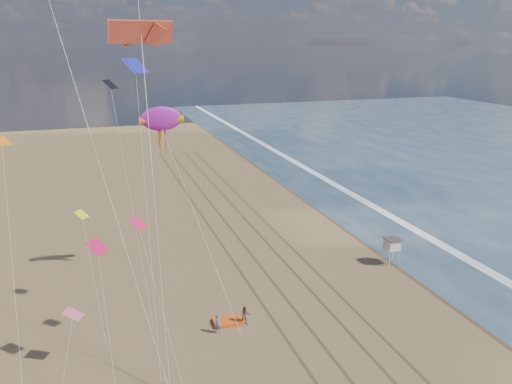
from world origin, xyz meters
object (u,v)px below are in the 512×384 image
Objects in this scene: show_kite at (161,119)px; kite_flyer_b at (245,315)px; lifeguard_stand at (392,244)px; grounded_kite at (228,321)px; kite_flyer_a at (218,324)px.

kite_flyer_b is at bearing -68.75° from show_kite.
show_kite is 19.46m from kite_flyer_b.
lifeguard_stand reaches higher than kite_flyer_b.
grounded_kite is 1.41× the size of kite_flyer_b.
lifeguard_stand reaches higher than kite_flyer_a.
lifeguard_stand is at bearing -12.34° from show_kite.
kite_flyer_a is at bearing -80.48° from show_kite.
grounded_kite is 1.47× the size of kite_flyer_a.
lifeguard_stand is 1.20× the size of grounded_kite.
lifeguard_stand is at bearing 18.69° from grounded_kite.
lifeguard_stand is 19.48m from kite_flyer_b.
kite_flyer_a is (-1.14, -1.23, 0.68)m from grounded_kite.
kite_flyer_b is (4.51, -11.60, -14.96)m from show_kite.
show_kite is (-22.78, 4.98, 13.58)m from lifeguard_stand.
grounded_kite is (-19.62, -5.89, -2.09)m from lifeguard_stand.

